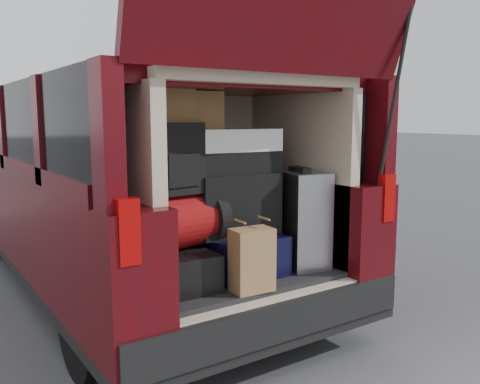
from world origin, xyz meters
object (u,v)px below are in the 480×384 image
(kraft_bag, at_px, (252,260))
(backpack, at_px, (177,158))
(twotone_duffel, at_px, (228,151))
(black_hardshell, at_px, (173,268))
(silver_roller, at_px, (299,219))
(navy_hardshell, at_px, (234,252))
(red_duffel, at_px, (178,221))
(black_soft_case, at_px, (233,203))

(kraft_bag, distance_m, backpack, 0.71)
(kraft_bag, height_order, twotone_duffel, twotone_duffel)
(black_hardshell, relative_size, silver_roller, 0.86)
(silver_roller, xyz_separation_m, kraft_bag, (-0.56, -0.25, -0.13))
(black_hardshell, distance_m, navy_hardshell, 0.45)
(red_duffel, distance_m, twotone_duffel, 0.54)
(silver_roller, bearing_deg, kraft_bag, -145.83)
(black_soft_case, bearing_deg, kraft_bag, -102.55)
(navy_hardshell, relative_size, twotone_duffel, 0.95)
(kraft_bag, xyz_separation_m, black_soft_case, (0.11, 0.37, 0.26))
(black_hardshell, relative_size, kraft_bag, 1.50)
(navy_hardshell, distance_m, backpack, 0.75)
(kraft_bag, distance_m, twotone_duffel, 0.71)
(silver_roller, relative_size, black_soft_case, 1.18)
(silver_roller, height_order, twotone_duffel, twotone_duffel)
(twotone_duffel, bearing_deg, black_soft_case, -42.46)
(red_duffel, height_order, backpack, backpack)
(kraft_bag, bearing_deg, twotone_duffel, 81.48)
(kraft_bag, relative_size, black_soft_case, 0.68)
(black_hardshell, bearing_deg, twotone_duffel, 11.74)
(black_hardshell, xyz_separation_m, black_soft_case, (0.44, 0.04, 0.33))
(black_hardshell, relative_size, twotone_duffel, 0.89)
(silver_roller, xyz_separation_m, twotone_duffel, (-0.47, 0.14, 0.46))
(black_hardshell, distance_m, kraft_bag, 0.47)
(red_duffel, bearing_deg, backpack, -130.28)
(black_soft_case, bearing_deg, red_duffel, -172.40)
(black_soft_case, relative_size, backpack, 1.32)
(backpack, bearing_deg, twotone_duffel, 3.76)
(navy_hardshell, height_order, red_duffel, red_duffel)
(navy_hardshell, distance_m, twotone_duffel, 0.64)
(silver_roller, relative_size, red_duffel, 1.24)
(kraft_bag, distance_m, black_soft_case, 0.46)
(silver_roller, relative_size, kraft_bag, 1.74)
(black_hardshell, height_order, silver_roller, silver_roller)
(kraft_bag, height_order, backpack, backpack)
(red_duffel, xyz_separation_m, twotone_duffel, (0.37, 0.04, 0.39))
(red_duffel, bearing_deg, black_hardshell, -170.84)
(black_hardshell, height_order, red_duffel, red_duffel)
(kraft_bag, relative_size, red_duffel, 0.72)
(navy_hardshell, xyz_separation_m, silver_roller, (0.44, -0.11, 0.19))
(silver_roller, bearing_deg, black_soft_case, 175.44)
(kraft_bag, bearing_deg, black_soft_case, 77.56)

